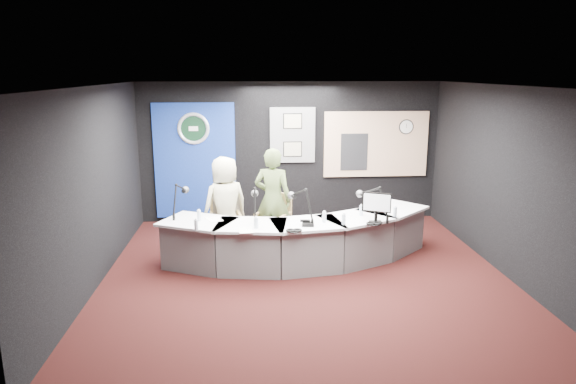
{
  "coord_description": "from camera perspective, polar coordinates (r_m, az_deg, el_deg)",
  "views": [
    {
      "loc": [
        -0.79,
        -7.21,
        3.01
      ],
      "look_at": [
        -0.2,
        0.8,
        1.1
      ],
      "focal_mm": 32.0,
      "sensor_mm": 36.0,
      "label": 1
    }
  ],
  "objects": [
    {
      "name": "boom_mic_c",
      "position": [
        7.84,
        1.5,
        -1.12
      ],
      "size": [
        0.39,
        0.68,
        0.6
      ],
      "primitive_type": null,
      "color": "black",
      "rests_on": "broadcast_desk"
    },
    {
      "name": "desk_phone",
      "position": [
        7.67,
        2.24,
        -3.59
      ],
      "size": [
        0.19,
        0.16,
        0.04
      ],
      "primitive_type": "cube",
      "rotation": [
        0.0,
        0.0,
        -0.11
      ],
      "color": "black",
      "rests_on": "broadcast_desk"
    },
    {
      "name": "backdrop_panel",
      "position": [
        10.4,
        -10.29,
        3.41
      ],
      "size": [
        1.6,
        0.05,
        2.3
      ],
      "primitive_type": "cube",
      "color": "navy",
      "rests_on": "wall_back"
    },
    {
      "name": "headphones_near",
      "position": [
        7.83,
        9.53,
        -3.47
      ],
      "size": [
        0.19,
        0.19,
        0.03
      ],
      "primitive_type": "torus",
      "color": "black",
      "rests_on": "broadcast_desk"
    },
    {
      "name": "ceiling",
      "position": [
        7.26,
        2.08,
        11.7
      ],
      "size": [
        6.0,
        6.0,
        0.02
      ],
      "primitive_type": "cube",
      "color": "silver",
      "rests_on": "ground"
    },
    {
      "name": "seal_center",
      "position": [
        10.27,
        -10.46,
        6.95
      ],
      "size": [
        0.48,
        0.01,
        0.48
      ],
      "primitive_type": "cylinder",
      "rotation": [
        1.57,
        0.0,
        0.0
      ],
      "color": "black",
      "rests_on": "backdrop_panel"
    },
    {
      "name": "booth_glow",
      "position": [
        10.59,
        9.76,
        5.25
      ],
      "size": [
        2.0,
        0.02,
        1.2
      ],
      "primitive_type": "cube",
      "color": "beige",
      "rests_on": "booth_window_frame"
    },
    {
      "name": "draped_jacket",
      "position": [
        8.97,
        -6.75,
        -2.17
      ],
      "size": [
        0.51,
        0.18,
        0.7
      ],
      "primitive_type": "cube",
      "rotation": [
        0.0,
        0.0,
        0.16
      ],
      "color": "#666056",
      "rests_on": "armchair_left"
    },
    {
      "name": "water_bottles",
      "position": [
        7.83,
        1.27,
        -2.73
      ],
      "size": [
        3.13,
        0.66,
        0.18
      ],
      "primitive_type": null,
      "color": "silver",
      "rests_on": "broadcast_desk"
    },
    {
      "name": "wall_right",
      "position": [
        8.31,
        23.04,
        1.11
      ],
      "size": [
        0.02,
        6.0,
        2.8
      ],
      "primitive_type": "cube",
      "color": "black",
      "rests_on": "ground"
    },
    {
      "name": "ground",
      "position": [
        7.86,
        1.91,
        -9.16
      ],
      "size": [
        6.0,
        6.0,
        0.0
      ],
      "primitive_type": "plane",
      "color": "black",
      "rests_on": "ground"
    },
    {
      "name": "wall_clock",
      "position": [
        10.69,
        13.01,
        7.07
      ],
      "size": [
        0.28,
        0.01,
        0.28
      ],
      "primitive_type": "cylinder",
      "rotation": [
        1.57,
        0.0,
        0.0
      ],
      "color": "white",
      "rests_on": "booth_window_frame"
    },
    {
      "name": "boom_mic_d",
      "position": [
        8.06,
        9.47,
        -0.9
      ],
      "size": [
        0.44,
        0.65,
        0.6
      ],
      "primitive_type": null,
      "color": "black",
      "rests_on": "broadcast_desk"
    },
    {
      "name": "framed_photo_lower",
      "position": [
        10.3,
        0.52,
        4.77
      ],
      "size": [
        0.34,
        0.02,
        0.27
      ],
      "primitive_type": "cube",
      "color": "gray",
      "rests_on": "pinboard"
    },
    {
      "name": "broadcast_desk",
      "position": [
        8.23,
        1.17,
        -5.3
      ],
      "size": [
        4.5,
        1.9,
        0.75
      ],
      "primitive_type": null,
      "color": "silver",
      "rests_on": "ground"
    },
    {
      "name": "boom_mic_a",
      "position": [
        8.35,
        -11.96,
        -0.5
      ],
      "size": [
        0.24,
        0.73,
        0.6
      ],
      "primitive_type": null,
      "color": "black",
      "rests_on": "broadcast_desk"
    },
    {
      "name": "wall_front",
      "position": [
        4.58,
        6.03,
        -7.29
      ],
      "size": [
        6.0,
        0.02,
        2.8
      ],
      "primitive_type": "cube",
      "color": "black",
      "rests_on": "ground"
    },
    {
      "name": "paper_stack",
      "position": [
        8.08,
        -8.22,
        -3.01
      ],
      "size": [
        0.3,
        0.35,
        0.0
      ],
      "primitive_type": "cube",
      "rotation": [
        0.0,
        0.0,
        0.44
      ],
      "color": "white",
      "rests_on": "broadcast_desk"
    },
    {
      "name": "framed_photo_upper",
      "position": [
        10.24,
        0.52,
        7.88
      ],
      "size": [
        0.34,
        0.02,
        0.27
      ],
      "primitive_type": "cube",
      "color": "gray",
      "rests_on": "pinboard"
    },
    {
      "name": "booth_window_frame",
      "position": [
        10.6,
        9.74,
        5.26
      ],
      "size": [
        2.12,
        0.06,
        1.32
      ],
      "primitive_type": "cube",
      "color": "tan",
      "rests_on": "wall_back"
    },
    {
      "name": "equipment_rack",
      "position": [
        10.49,
        7.36,
        4.43
      ],
      "size": [
        0.55,
        0.02,
        0.75
      ],
      "primitive_type": "cube",
      "color": "black",
      "rests_on": "booth_window_frame"
    },
    {
      "name": "headphones_far",
      "position": [
        7.39,
        0.66,
        -4.3
      ],
      "size": [
        0.2,
        0.2,
        0.03
      ],
      "primitive_type": "torus",
      "color": "black",
      "rests_on": "broadcast_desk"
    },
    {
      "name": "pinboard",
      "position": [
        10.3,
        0.51,
        6.34
      ],
      "size": [
        0.9,
        0.04,
        1.1
      ],
      "primitive_type": "cube",
      "color": "slate",
      "rests_on": "wall_back"
    },
    {
      "name": "boom_mic_b",
      "position": [
        7.94,
        -3.7,
        -0.96
      ],
      "size": [
        0.16,
        0.74,
        0.6
      ],
      "primitive_type": null,
      "color": "black",
      "rests_on": "broadcast_desk"
    },
    {
      "name": "wall_back",
      "position": [
        10.37,
        0.21,
        4.44
      ],
      "size": [
        6.0,
        0.02,
        2.8
      ],
      "primitive_type": "cube",
      "color": "black",
      "rests_on": "ground"
    },
    {
      "name": "wall_left",
      "position": [
        7.72,
        -20.75,
        0.45
      ],
      "size": [
        0.02,
        6.0,
        2.8
      ],
      "primitive_type": "cube",
      "color": "black",
      "rests_on": "ground"
    },
    {
      "name": "person_woman",
      "position": [
        8.68,
        -1.69,
        -0.84
      ],
      "size": [
        0.74,
        0.61,
        1.76
      ],
      "primitive_type": "imported",
      "rotation": [
        0.0,
        0.0,
        2.81
      ],
      "color": "#4E6032",
      "rests_on": "ground"
    },
    {
      "name": "armchair_right",
      "position": [
        8.79,
        -1.68,
        -3.51
      ],
      "size": [
        0.71,
        0.71,
        0.92
      ],
      "primitive_type": null,
      "rotation": [
        0.0,
        0.0,
        -0.56
      ],
      "color": "#A3834A",
      "rests_on": "ground"
    },
    {
      "name": "notepad",
      "position": [
        7.48,
        -4.71,
        -4.24
      ],
      "size": [
        0.23,
        0.31,
        0.0
      ],
      "primitive_type": "cube",
      "rotation": [
        0.0,
        0.0,
        0.1
      ],
      "color": "white",
      "rests_on": "broadcast_desk"
    },
    {
      "name": "armchair_left",
      "position": [
        8.78,
        -6.92,
        -3.58
      ],
      "size": [
        0.6,
        0.6,
        0.93
      ],
      "primitive_type": null,
      "rotation": [
        0.0,
        0.0,
        0.16
      ],
      "color": "#A3834A",
      "rests_on": "ground"
    },
    {
      "name": "computer_monitor",
      "position": [
        7.86,
        9.8,
        -1.13
      ],
      "size": [
        0.37,
        0.19,
        0.27
      ],
      "primitive_type": "cube",
      "rotation": [
        0.0,
        0.0,
        -0.44
      ],
      "color": "black",
      "rests_on": "broadcast_desk"
    },
    {
      "name": "agency_seal",
      "position": [
        10.27,
        -10.47,
        6.94
      ],
      "size": [
        0.63,
        0.07,
        0.63
      ],
      "primitive_type": "torus",
      "rotation": [
        1.57,
        0.0,
        0.0
      ],
      "color": "silver",
      "rests_on": "backdrop_panel"
    },
    {
      "name": "person_man",
      "position": [
        8.69,
        -6.98,
        -1.38
      ],
      "size": [
        0.94,
        0.83,
        1.63
      ],
      "primitive_type": "imported",
      "rotation": [
        0.0,
        0.0,
        3.62
      ],
      "color": "beige",
      "rests_on": "ground"
    }
  ]
}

